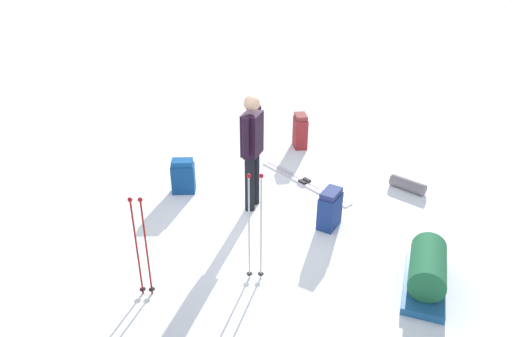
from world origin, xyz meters
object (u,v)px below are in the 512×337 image
ski_pair_near (305,182)px  backpack_small_spare (330,209)px  backpack_large_dark (183,176)px  backpack_bright (300,131)px  ski_poles_planted_far (141,243)px  gear_sled (427,271)px  sleeping_mat_rolled (408,185)px  skier_standing (252,147)px  ski_poles_planted_near (255,223)px

ski_pair_near → backpack_small_spare: bearing=117.0°
backpack_large_dark → backpack_bright: backpack_bright is taller
backpack_large_dark → ski_pair_near: bearing=-154.9°
ski_poles_planted_far → gear_sled: ski_poles_planted_far is taller
backpack_small_spare → gear_sled: bearing=144.0°
ski_poles_planted_far → sleeping_mat_rolled: ski_poles_planted_far is taller
skier_standing → backpack_small_spare: size_ratio=3.05×
ski_poles_planted_near → backpack_small_spare: bearing=-116.1°
backpack_bright → backpack_large_dark: bearing=57.8°
skier_standing → backpack_large_dark: 1.34m
backpack_bright → ski_poles_planted_near: bearing=94.3°
skier_standing → ski_poles_planted_far: size_ratio=1.36×
backpack_large_dark → gear_sled: (-3.54, 1.20, -0.04)m
backpack_large_dark → ski_poles_planted_far: ski_poles_planted_far is taller
skier_standing → backpack_bright: skier_standing is taller
sleeping_mat_rolled → backpack_bright: bearing=-29.5°
ski_pair_near → ski_poles_planted_far: ski_poles_planted_far is taller
backpack_large_dark → backpack_small_spare: backpack_small_spare is taller
backpack_small_spare → backpack_large_dark: bearing=-7.3°
ski_poles_planted_near → skier_standing: bearing=-71.5°
backpack_large_dark → sleeping_mat_rolled: backpack_large_dark is taller
ski_pair_near → backpack_large_dark: (1.73, 0.81, 0.25)m
backpack_bright → ski_poles_planted_far: size_ratio=0.51×
backpack_small_spare → sleeping_mat_rolled: size_ratio=1.02×
backpack_bright → backpack_small_spare: size_ratio=1.14×
backpack_large_dark → backpack_small_spare: bearing=172.7°
ski_poles_planted_near → gear_sled: size_ratio=1.22×
backpack_large_dark → backpack_bright: 2.55m
skier_standing → backpack_large_dark: (1.14, -0.10, -0.69)m
backpack_bright → skier_standing: bearing=84.5°
ski_pair_near → ski_poles_planted_far: 3.33m
backpack_large_dark → ski_poles_planted_far: (-0.57, 2.23, 0.43)m
backpack_small_spare → gear_sled: (-1.24, 0.90, -0.05)m
backpack_large_dark → backpack_small_spare: (-2.30, 0.30, 0.01)m
backpack_large_dark → backpack_bright: (-1.36, -2.16, 0.05)m
ski_pair_near → gear_sled: (-1.81, 2.01, 0.21)m
skier_standing → backpack_bright: 2.36m
ski_pair_near → ski_poles_planted_near: bearing=88.0°
gear_sled → ski_poles_planted_far: bearing=19.1°
ski_poles_planted_near → ski_poles_planted_far: 1.24m
ski_pair_near → backpack_bright: size_ratio=2.58×
gear_sled → sleeping_mat_rolled: (0.23, -2.25, -0.13)m
skier_standing → backpack_large_dark: bearing=-5.2°
ski_poles_planted_near → ski_poles_planted_far: bearing=29.3°
backpack_large_dark → sleeping_mat_rolled: size_ratio=0.98×
backpack_small_spare → ski_poles_planted_far: size_ratio=0.45×
ski_poles_planted_near → gear_sled: bearing=-167.4°
ski_poles_planted_near → gear_sled: (-1.90, -0.43, -0.54)m
gear_sled → backpack_small_spare: bearing=-36.0°
backpack_small_spare → gear_sled: 1.54m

